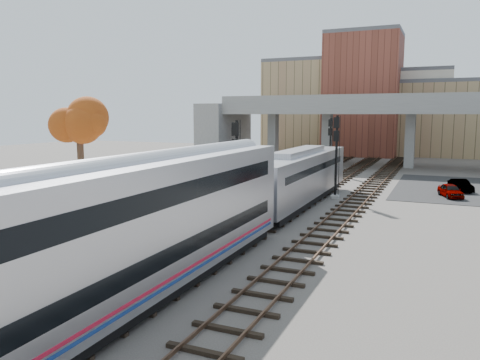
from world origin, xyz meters
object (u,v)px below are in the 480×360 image
Objects in this scene: coach at (105,242)px; car_a at (451,191)px; signal_mast_mid at (336,158)px; locomotive at (299,176)px; signal_mast_far at (330,147)px; signal_mast_near at (236,173)px; car_b at (461,185)px; tree at (79,119)px.

coach is 32.68m from car_a.
signal_mast_mid is 10.22m from car_a.
signal_mast_far reaches higher than locomotive.
coach is at bearing -87.17° from signal_mast_far.
locomotive is at bearing 73.71° from signal_mast_near.
locomotive is 0.76× the size of coach.
signal_mast_far is (-4.10, 15.95, -0.24)m from signal_mast_mid.
locomotive is 19.94m from signal_mast_far.
signal_mast_mid is 2.06× the size of car_b.
tree is at bearing -161.12° from signal_mast_near.
coach is 15.57m from signal_mast_near.
signal_mast_far reaches higher than coach.
signal_mast_mid is (2.00, 26.47, 0.59)m from coach.
locomotive is 2.13× the size of tree.
signal_mast_near reaches higher than signal_mast_far.
car_a is at bearing 36.87° from locomotive.
car_a is at bearing 25.79° from signal_mast_mid.
signal_mast_mid reaches higher than signal_mast_far.
locomotive is 2.76× the size of signal_mast_mid.
coach is 36.38m from car_b.
signal_mast_near reaches higher than car_a.
coach is at bearing -90.00° from locomotive.
coach is 3.78× the size of signal_mast_near.
signal_mast_far is 17.62m from car_a.
coach is at bearing -82.24° from signal_mast_near.
signal_mast_mid is 2.08× the size of car_a.
coach is at bearing -94.32° from signal_mast_mid.
signal_mast_near is 1.01× the size of signal_mast_far.
signal_mast_mid is (4.10, 11.05, 0.20)m from signal_mast_near.
signal_mast_mid is at bearing 62.61° from locomotive.
tree reaches higher than signal_mast_far.
car_a reaches higher than car_b.
signal_mast_far reaches higher than car_b.
coach reaches higher than locomotive.
signal_mast_near is 10.90m from tree.
locomotive is at bearing -155.47° from car_b.
signal_mast_far is 16.20m from car_b.
coach is 7.54× the size of car_a.
signal_mast_far is at bearing 118.92° from car_a.
car_b is at bearing 57.46° from car_a.
signal_mast_near is 11.78m from signal_mast_mid.
car_a is at bearing -42.03° from signal_mast_far.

